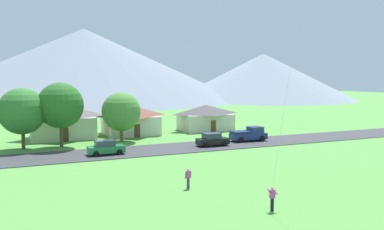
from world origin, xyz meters
The scene contains 13 objects.
road_strip centered at (0.00, 31.55, 0.04)m, with size 160.00×7.62×0.08m, color #38383D.
mountain_east_ridge centered at (15.32, 152.53, 14.51)m, with size 128.58×128.58×29.02m, color gray.
mountain_far_west_ridge centered at (84.30, 125.90, 9.59)m, with size 75.49×75.49×19.19m, color gray.
house_left_center centered at (19.00, 46.10, 2.27)m, with size 8.96×6.59×4.38m.
house_right_center centered at (-4.52, 46.56, 2.57)m, with size 9.74×7.76×4.97m.
house_rightmost centered at (5.91, 46.67, 2.39)m, with size 8.54×8.44×4.62m.
tree_left_of_center centered at (2.80, 39.84, 4.26)m, with size 5.49×5.49×7.01m.
tree_center centered at (-5.49, 38.32, 5.45)m, with size 5.91×5.91×8.42m.
tree_right_of_center centered at (-10.06, 38.58, 4.84)m, with size 5.83×5.83×7.76m.
parked_car_black_mid_west centered at (12.77, 31.07, 0.87)m, with size 4.24×2.16×1.68m.
parked_car_green_mid_east centered at (-1.31, 30.76, 0.87)m, with size 4.21×2.11×1.68m.
pickup_truck_navy_west_side centered at (19.45, 32.68, 1.06)m, with size 5.28×2.48×1.99m.
watcher_person centered at (1.89, 13.86, 0.88)m, with size 0.56×0.24×1.68m.
Camera 1 is at (-10.66, -15.28, 8.95)m, focal length 37.25 mm.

